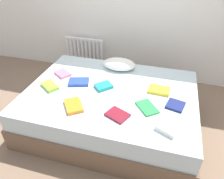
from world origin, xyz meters
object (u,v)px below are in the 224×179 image
object	(u,v)px
textbook_navy	(175,105)
textbook_teal	(104,86)
pillow	(119,64)
textbook_maroon	(117,115)
textbook_yellow	(159,90)
textbook_blue	(79,82)
radiator	(84,52)
textbook_pink	(63,74)
textbook_white	(168,128)
textbook_orange	(74,106)
textbook_lime	(50,86)
bed	(111,107)
textbook_green	(147,107)

from	to	relation	value
textbook_navy	textbook_teal	size ratio (longest dim) A/B	0.95
pillow	textbook_maroon	bearing A→B (deg)	-76.91
textbook_yellow	textbook_blue	world-z (taller)	same
radiator	textbook_pink	size ratio (longest dim) A/B	3.19
textbook_blue	textbook_teal	size ratio (longest dim) A/B	1.27
textbook_yellow	textbook_navy	xyz separation A→B (m)	(0.19, -0.23, -0.01)
textbook_teal	textbook_pink	world-z (taller)	textbook_teal
textbook_pink	textbook_teal	bearing A→B (deg)	21.38
textbook_white	textbook_blue	bearing A→B (deg)	-179.92
textbook_teal	textbook_pink	size ratio (longest dim) A/B	0.91
textbook_teal	textbook_orange	bearing A→B (deg)	-158.63
textbook_blue	textbook_navy	xyz separation A→B (m)	(1.16, -0.14, -0.01)
textbook_maroon	textbook_navy	size ratio (longest dim) A/B	1.20
textbook_yellow	textbook_pink	world-z (taller)	textbook_yellow
textbook_maroon	textbook_lime	bearing A→B (deg)	-172.35
textbook_yellow	textbook_maroon	distance (m)	0.65
textbook_orange	textbook_navy	xyz separation A→B (m)	(1.03, 0.31, -0.01)
textbook_blue	textbook_teal	bearing A→B (deg)	-18.98
textbook_navy	bed	bearing A→B (deg)	-173.36
bed	textbook_teal	distance (m)	0.29
radiator	textbook_orange	size ratio (longest dim) A/B	2.75
radiator	textbook_white	distance (m)	2.26
pillow	textbook_pink	world-z (taller)	pillow
textbook_white	textbook_lime	world-z (taller)	textbook_white
pillow	textbook_green	size ratio (longest dim) A/B	1.80
bed	radiator	bearing A→B (deg)	124.49
textbook_green	textbook_teal	bearing A→B (deg)	-151.94
textbook_white	textbook_green	xyz separation A→B (m)	(-0.23, 0.27, -0.01)
textbook_green	textbook_white	bearing A→B (deg)	1.95
bed	textbook_orange	world-z (taller)	textbook_orange
textbook_white	textbook_orange	bearing A→B (deg)	-159.08
pillow	textbook_orange	bearing A→B (deg)	-105.16
textbook_yellow	bed	bearing A→B (deg)	-163.34
textbook_orange	textbook_lime	size ratio (longest dim) A/B	1.05
textbook_blue	textbook_pink	distance (m)	0.32
textbook_teal	textbook_pink	bearing A→B (deg)	121.88
textbook_orange	textbook_pink	xyz separation A→B (m)	(-0.42, 0.58, -0.00)
textbook_maroon	textbook_lime	distance (m)	0.95
textbook_white	textbook_lime	size ratio (longest dim) A/B	0.82
textbook_maroon	textbook_yellow	bearing A→B (deg)	81.15
textbook_lime	textbook_maroon	bearing A→B (deg)	17.95
radiator	textbook_green	xyz separation A→B (m)	(1.28, -1.41, 0.14)
textbook_maroon	textbook_orange	size ratio (longest dim) A/B	0.88
textbook_lime	textbook_pink	size ratio (longest dim) A/B	1.11
textbook_teal	bed	bearing A→B (deg)	-63.25
textbook_maroon	textbook_white	bearing A→B (deg)	16.65
textbook_blue	textbook_green	distance (m)	0.91
textbook_navy	textbook_teal	xyz separation A→B (m)	(-0.84, 0.13, 0.01)
bed	textbook_lime	distance (m)	0.78
textbook_yellow	textbook_orange	bearing A→B (deg)	-144.52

